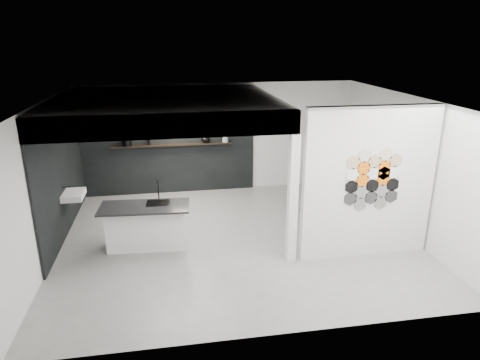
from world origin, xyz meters
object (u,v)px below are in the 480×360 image
at_px(wall_basin, 74,195).
at_px(kitchen_island, 146,225).
at_px(glass_bowl, 225,140).
at_px(utensil_cup, 130,144).
at_px(glass_vase, 225,139).
at_px(partition_panel, 369,183).
at_px(kettle, 205,139).
at_px(stockpot, 127,142).
at_px(bottle_dark, 149,142).

relative_size(wall_basin, kitchen_island, 0.35).
distance_m(glass_bowl, utensil_cup, 2.37).
bearing_deg(kitchen_island, glass_vase, 60.08).
xyz_separation_m(wall_basin, glass_bowl, (3.39, 2.07, 0.52)).
height_order(partition_panel, kitchen_island, partition_panel).
bearing_deg(utensil_cup, kettle, 0.00).
bearing_deg(partition_panel, utensil_cup, 139.01).
distance_m(kettle, glass_bowl, 0.51).
bearing_deg(kitchen_island, wall_basin, 153.40).
xyz_separation_m(wall_basin, glass_vase, (3.39, 2.07, 0.55)).
bearing_deg(wall_basin, glass_vase, 31.35).
bearing_deg(stockpot, kitchen_island, -79.94).
bearing_deg(glass_bowl, partition_panel, -61.77).
xyz_separation_m(glass_bowl, utensil_cup, (-2.37, 0.00, -0.01)).
bearing_deg(kettle, glass_bowl, 0.86).
bearing_deg(glass_bowl, kitchen_island, -123.60).
xyz_separation_m(partition_panel, utensil_cup, (-4.45, 3.87, -0.04)).
bearing_deg(wall_basin, kettle, 35.63).
bearing_deg(bottle_dark, wall_basin, -125.47).
height_order(kitchen_island, bottle_dark, bottle_dark).
relative_size(glass_bowl, glass_vase, 0.96).
bearing_deg(partition_panel, glass_vase, 118.23).
xyz_separation_m(kitchen_island, stockpot, (-0.52, 2.91, 0.95)).
bearing_deg(glass_bowl, stockpot, 180.00).
bearing_deg(stockpot, utensil_cup, 0.00).
height_order(partition_panel, stockpot, partition_panel).
xyz_separation_m(glass_vase, bottle_dark, (-1.92, 0.00, 0.01)).
xyz_separation_m(kettle, bottle_dark, (-1.41, 0.00, 0.00)).
distance_m(partition_panel, glass_bowl, 4.39).
distance_m(wall_basin, kitchen_island, 1.73).
bearing_deg(partition_panel, kettle, 123.77).
relative_size(kitchen_island, bottle_dark, 9.88).
height_order(kitchen_island, kettle, kettle).
bearing_deg(glass_bowl, glass_vase, 0.00).
bearing_deg(stockpot, wall_basin, -114.41).
relative_size(partition_panel, stockpot, 13.32).
xyz_separation_m(stockpot, utensil_cup, (0.08, 0.00, -0.04)).
xyz_separation_m(kettle, utensil_cup, (-1.86, 0.00, -0.04)).
distance_m(wall_basin, kettle, 3.59).
distance_m(wall_basin, glass_bowl, 4.00).
bearing_deg(glass_vase, stockpot, 180.00).
height_order(kitchen_island, utensil_cup, utensil_cup).
height_order(kitchen_island, glass_vase, glass_vase).
height_order(partition_panel, glass_vase, partition_panel).
relative_size(kettle, bottle_dark, 1.17).
height_order(wall_basin, utensil_cup, utensil_cup).
xyz_separation_m(stockpot, kettle, (1.94, 0.00, 0.00)).
relative_size(glass_bowl, utensil_cup, 1.71).
bearing_deg(kitchen_island, bottle_dark, 93.35).
xyz_separation_m(glass_bowl, glass_vase, (0.00, 0.00, 0.03)).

